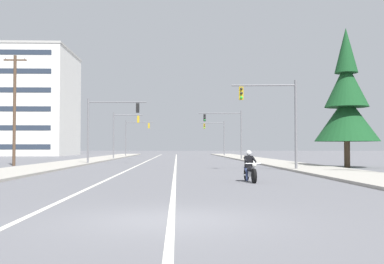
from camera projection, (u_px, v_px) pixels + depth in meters
The scene contains 15 objects.
ground_plane at pixel (167, 220), 10.30m from camera, with size 400.00×400.00×0.00m, color #5B5B60.
lane_stripe_center at pixel (176, 161), 55.25m from camera, with size 0.16×100.00×0.01m, color beige.
lane_stripe_left at pixel (148, 161), 55.15m from camera, with size 0.16×100.00×0.01m, color beige.
sidewalk_kerb_right at pixel (267, 161), 50.58m from camera, with size 4.40×110.00×0.14m, color #9E998E.
sidewalk_kerb_left at pixel (81, 162), 49.94m from camera, with size 4.40×110.00×0.14m, color #9E998E.
motorcycle_with_rider at pixel (250, 169), 21.64m from camera, with size 0.70×2.19×1.46m.
traffic_signal_near_right at pixel (277, 111), 32.14m from camera, with size 4.47×0.46×6.20m.
traffic_signal_near_left at pixel (105, 120), 44.29m from camera, with size 5.59×0.40×6.20m.
traffic_signal_mid_right at pixel (229, 127), 58.82m from camera, with size 5.51×0.37×6.20m.
traffic_signal_mid_left at pixel (122, 129), 61.90m from camera, with size 3.88×0.51×6.20m.
traffic_signal_far_right at pixel (218, 133), 82.07m from camera, with size 4.19×0.39×6.20m.
traffic_signal_far_left at pixel (134, 133), 80.60m from camera, with size 4.74×0.37×6.20m.
utility_pole_left_near at pixel (15, 108), 40.36m from camera, with size 1.94×0.26×9.52m.
conifer_tree_right_verge_near at pixel (347, 103), 37.10m from camera, with size 5.04×5.04×11.10m.
apartment_building_far_left_block at pixel (23, 103), 91.68m from camera, with size 18.92×18.54×20.47m.
Camera 1 is at (0.22, -10.37, 1.60)m, focal length 43.96 mm.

